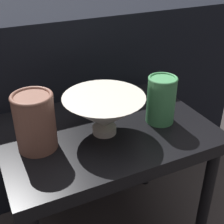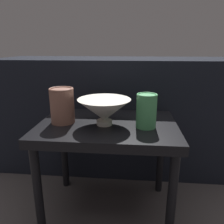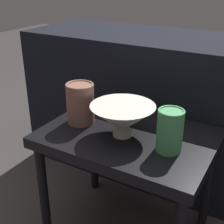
{
  "view_description": "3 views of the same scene",
  "coord_description": "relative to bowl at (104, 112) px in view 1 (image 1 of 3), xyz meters",
  "views": [
    {
      "loc": [
        -0.31,
        -0.7,
        0.96
      ],
      "look_at": [
        0.0,
        -0.04,
        0.54
      ],
      "focal_mm": 50.0,
      "sensor_mm": 36.0,
      "label": 1
    },
    {
      "loc": [
        0.1,
        -0.91,
        0.79
      ],
      "look_at": [
        0.02,
        -0.02,
        0.52
      ],
      "focal_mm": 35.0,
      "sensor_mm": 36.0,
      "label": 2
    },
    {
      "loc": [
        0.44,
        -0.88,
        1.0
      ],
      "look_at": [
        -0.04,
        -0.04,
        0.55
      ],
      "focal_mm": 50.0,
      "sensor_mm": 36.0,
      "label": 3
    }
  ],
  "objects": [
    {
      "name": "table",
      "position": [
        0.01,
        0.02,
        -0.13
      ],
      "size": [
        0.61,
        0.43,
        0.46
      ],
      "color": "black",
      "rests_on": "ground_plane"
    },
    {
      "name": "vase_colorful_right",
      "position": [
        0.18,
        -0.01,
        0.01
      ],
      "size": [
        0.09,
        0.09,
        0.14
      ],
      "color": "#47995B",
      "rests_on": "table"
    },
    {
      "name": "bowl",
      "position": [
        0.0,
        0.0,
        0.0
      ],
      "size": [
        0.23,
        0.23,
        0.11
      ],
      "color": "silver",
      "rests_on": "table"
    },
    {
      "name": "vase_textured_left",
      "position": [
        -0.19,
        0.01,
        0.01
      ],
      "size": [
        0.11,
        0.11,
        0.16
      ],
      "color": "brown",
      "rests_on": "table"
    },
    {
      "name": "couch_backdrop",
      "position": [
        0.01,
        0.53,
        -0.17
      ],
      "size": [
        1.51,
        0.5,
        0.72
      ],
      "color": "black",
      "rests_on": "ground_plane"
    }
  ]
}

